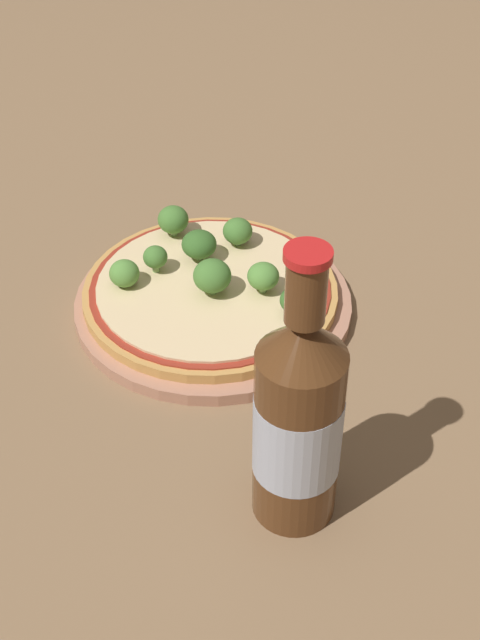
{
  "coord_description": "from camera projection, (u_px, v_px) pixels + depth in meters",
  "views": [
    {
      "loc": [
        0.52,
        -0.37,
        0.53
      ],
      "look_at": [
        0.07,
        -0.03,
        0.06
      ],
      "focal_mm": 50.0,
      "sensor_mm": 36.0,
      "label": 1
    }
  ],
  "objects": [
    {
      "name": "ground_plane",
      "position": [
        222.0,
        316.0,
        0.83
      ],
      "size": [
        3.0,
        3.0,
        0.0
      ],
      "primitive_type": "plane",
      "color": "#846647"
    },
    {
      "name": "plate",
      "position": [
        213.0,
        304.0,
        0.84
      ],
      "size": [
        0.26,
        0.26,
        0.01
      ],
      "color": "tan",
      "rests_on": "ground_plane"
    },
    {
      "name": "pizza",
      "position": [
        212.0,
        290.0,
        0.83
      ],
      "size": [
        0.24,
        0.24,
        0.01
      ],
      "color": "tan",
      "rests_on": "plate"
    },
    {
      "name": "broccoli_floret_0",
      "position": [
        212.0,
        276.0,
        0.81
      ],
      "size": [
        0.03,
        0.03,
        0.03
      ],
      "color": "#7A9E5B",
      "rests_on": "pizza"
    },
    {
      "name": "broccoli_floret_1",
      "position": [
        263.0,
        276.0,
        0.81
      ],
      "size": [
        0.03,
        0.03,
        0.03
      ],
      "color": "#7A9E5B",
      "rests_on": "pizza"
    },
    {
      "name": "broccoli_floret_2",
      "position": [
        124.0,
        273.0,
        0.82
      ],
      "size": [
        0.03,
        0.03,
        0.03
      ],
      "color": "#7A9E5B",
      "rests_on": "pizza"
    },
    {
      "name": "broccoli_floret_3",
      "position": [
        173.0,
        220.0,
        0.88
      ],
      "size": [
        0.03,
        0.03,
        0.03
      ],
      "color": "#7A9E5B",
      "rests_on": "pizza"
    },
    {
      "name": "broccoli_floret_4",
      "position": [
        155.0,
        257.0,
        0.83
      ],
      "size": [
        0.02,
        0.02,
        0.03
      ],
      "color": "#7A9E5B",
      "rests_on": "pizza"
    },
    {
      "name": "broccoli_floret_5",
      "position": [
        238.0,
        231.0,
        0.87
      ],
      "size": [
        0.03,
        0.03,
        0.03
      ],
      "color": "#7A9E5B",
      "rests_on": "pizza"
    },
    {
      "name": "broccoli_floret_6",
      "position": [
        199.0,
        244.0,
        0.85
      ],
      "size": [
        0.03,
        0.03,
        0.03
      ],
      "color": "#7A9E5B",
      "rests_on": "pizza"
    },
    {
      "name": "broccoli_floret_7",
      "position": [
        296.0,
        300.0,
        0.79
      ],
      "size": [
        0.03,
        0.03,
        0.03
      ],
      "color": "#7A9E5B",
      "rests_on": "pizza"
    },
    {
      "name": "beer_bottle",
      "position": [
        298.0,
        419.0,
        0.61
      ],
      "size": [
        0.06,
        0.06,
        0.23
      ],
      "color": "#563319",
      "rests_on": "ground_plane"
    }
  ]
}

